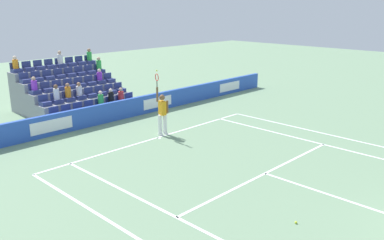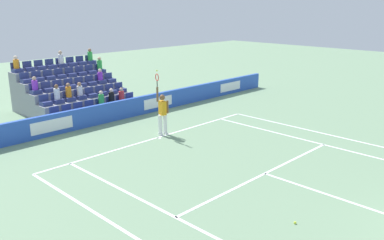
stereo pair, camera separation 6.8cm
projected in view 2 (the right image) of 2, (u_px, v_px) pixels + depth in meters
name	position (u px, v px, depth m)	size (l,w,h in m)	color
line_baseline	(158.00, 137.00, 17.45)	(10.97, 0.10, 0.01)	white
line_service	(265.00, 173.00, 13.74)	(8.23, 0.10, 0.01)	white
line_centre_service	(359.00, 205.00, 11.59)	(0.10, 6.40, 0.01)	white
line_singles_sideline_left	(188.00, 224.00, 10.61)	(0.10, 11.89, 0.01)	white
line_singles_sideline_right	(334.00, 147.00, 16.26)	(0.10, 11.89, 0.01)	white
line_doubles_sideline_right	(349.00, 139.00, 17.20)	(0.10, 11.89, 0.01)	white
line_centre_mark	(159.00, 138.00, 17.38)	(0.10, 0.20, 0.01)	white
sponsor_barrier	(110.00, 112.00, 19.68)	(24.05, 0.22, 0.94)	blue
tennis_player	(162.00, 113.00, 17.59)	(0.51, 0.41, 2.85)	white
stadium_stand	(71.00, 94.00, 21.98)	(4.96, 4.75, 3.01)	gray
loose_tennis_ball	(295.00, 223.00, 10.60)	(0.07, 0.07, 0.07)	#D1E533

